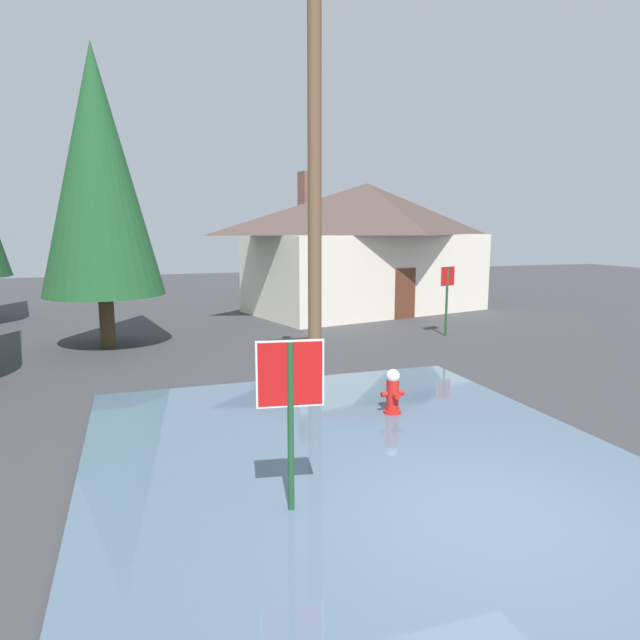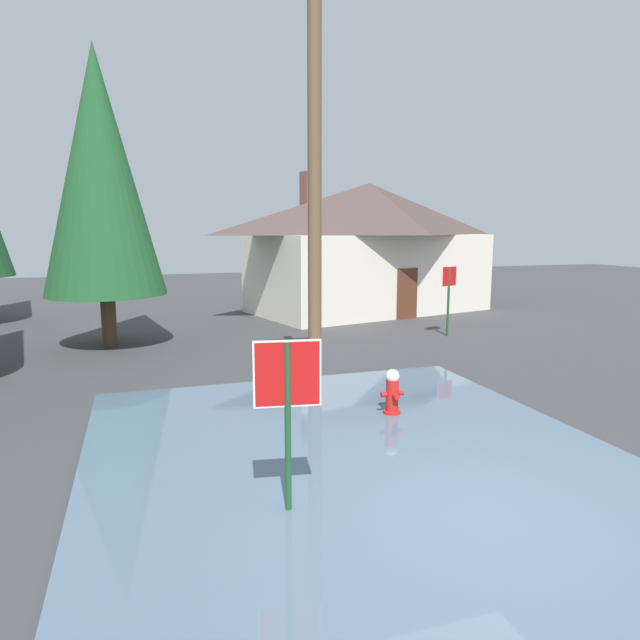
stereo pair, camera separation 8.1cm
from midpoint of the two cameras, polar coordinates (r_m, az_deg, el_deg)
ground_plane at (r=7.58m, az=16.16°, el=-19.41°), size 80.00×80.00×0.10m
flood_puddle at (r=9.10m, az=3.42°, el=-13.45°), size 8.22×9.20×0.06m
stop_sign_near at (r=6.87m, az=-3.37°, el=-7.21°), size 0.83×0.15×2.23m
fire_hydrant at (r=10.83m, az=7.19°, el=-7.38°), size 0.46×0.39×0.92m
utility_pole at (r=11.55m, az=-0.76°, el=15.96°), size 1.60×0.28×9.41m
stop_sign_far at (r=19.01m, az=12.68°, el=3.32°), size 0.64×0.20×2.33m
house at (r=24.32m, az=4.65°, el=7.55°), size 11.39×7.84×5.86m
pine_tree_mid_left at (r=18.00m, az=-21.78°, el=13.79°), size 3.51×3.51×8.77m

